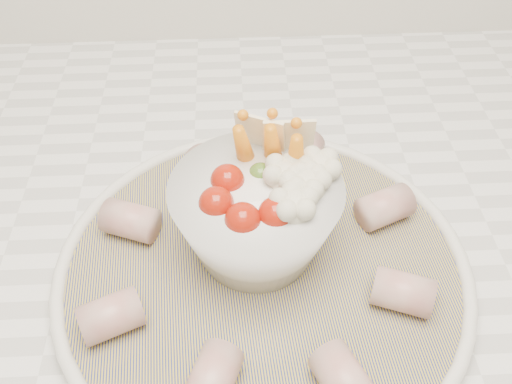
{
  "coord_description": "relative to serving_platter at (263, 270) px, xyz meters",
  "views": [
    {
      "loc": [
        0.1,
        1.05,
        1.33
      ],
      "look_at": [
        0.12,
        1.37,
        1.0
      ],
      "focal_mm": 40.0,
      "sensor_mm": 36.0,
      "label": 1
    }
  ],
  "objects": [
    {
      "name": "serving_platter",
      "position": [
        0.0,
        0.0,
        0.0
      ],
      "size": [
        0.38,
        0.38,
        0.02
      ],
      "color": "navy",
      "rests_on": "kitchen_counter"
    },
    {
      "name": "veggie_bowl",
      "position": [
        -0.0,
        0.02,
        0.05
      ],
      "size": [
        0.14,
        0.14,
        0.12
      ],
      "color": "white",
      "rests_on": "serving_platter"
    },
    {
      "name": "cured_meat_rolls",
      "position": [
        -0.0,
        0.0,
        0.02
      ],
      "size": [
        0.29,
        0.29,
        0.03
      ],
      "color": "#A4514B",
      "rests_on": "serving_platter"
    }
  ]
}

